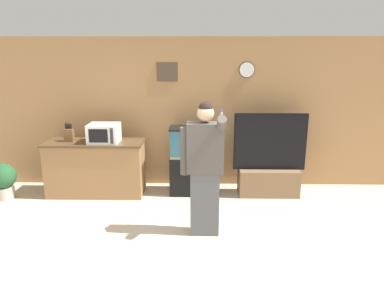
# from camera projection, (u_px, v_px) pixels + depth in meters

# --- Properties ---
(ground_plane) EXTENTS (18.00, 18.00, 0.00)m
(ground_plane) POSITION_uv_depth(u_px,v_px,m) (182.00, 273.00, 3.71)
(ground_plane) COLOR beige
(wall_back_paneled) EXTENTS (10.00, 0.08, 2.60)m
(wall_back_paneled) POSITION_uv_depth(u_px,v_px,m) (189.00, 113.00, 6.01)
(wall_back_paneled) COLOR #A87A4C
(wall_back_paneled) RESTS_ON ground_plane
(counter_island) EXTENTS (1.62, 0.60, 0.92)m
(counter_island) POSITION_uv_depth(u_px,v_px,m) (96.00, 168.00, 5.74)
(counter_island) COLOR olive
(counter_island) RESTS_ON ground_plane
(microwave) EXTENTS (0.48, 0.41, 0.31)m
(microwave) POSITION_uv_depth(u_px,v_px,m) (104.00, 133.00, 5.54)
(microwave) COLOR white
(microwave) RESTS_ON counter_island
(knife_block) EXTENTS (0.15, 0.10, 0.31)m
(knife_block) POSITION_uv_depth(u_px,v_px,m) (69.00, 135.00, 5.61)
(knife_block) COLOR brown
(knife_block) RESTS_ON counter_island
(aquarium_on_stand) EXTENTS (0.81, 0.43, 1.15)m
(aquarium_on_stand) POSITION_uv_depth(u_px,v_px,m) (194.00, 160.00, 5.76)
(aquarium_on_stand) COLOR black
(aquarium_on_stand) RESTS_ON ground_plane
(tv_on_stand) EXTENTS (1.20, 0.40, 1.39)m
(tv_on_stand) POSITION_uv_depth(u_px,v_px,m) (269.00, 172.00, 5.72)
(tv_on_stand) COLOR brown
(tv_on_stand) RESTS_ON ground_plane
(person_standing) EXTENTS (0.55, 0.42, 1.75)m
(person_standing) POSITION_uv_depth(u_px,v_px,m) (204.00, 167.00, 4.33)
(person_standing) COLOR #515156
(person_standing) RESTS_ON ground_plane
(potted_plant) EXTENTS (0.42, 0.42, 0.59)m
(potted_plant) POSITION_uv_depth(u_px,v_px,m) (3.00, 179.00, 5.58)
(potted_plant) COLOR #B2A899
(potted_plant) RESTS_ON ground_plane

